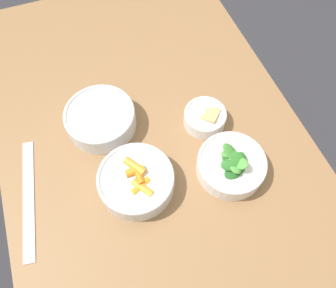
{
  "coord_description": "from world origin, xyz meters",
  "views": [
    {
      "loc": [
        -0.47,
        0.12,
        1.54
      ],
      "look_at": [
        -0.07,
        -0.03,
        0.77
      ],
      "focal_mm": 35.0,
      "sensor_mm": 36.0,
      "label": 1
    }
  ],
  "objects": [
    {
      "name": "ground_plane",
      "position": [
        0.0,
        0.0,
        0.0
      ],
      "size": [
        10.0,
        10.0,
        0.0
      ],
      "primitive_type": "plane",
      "color": "#2D2D33"
    },
    {
      "name": "dining_table",
      "position": [
        0.0,
        0.0,
        0.64
      ],
      "size": [
        1.33,
        0.84,
        0.74
      ],
      "color": "olive",
      "rests_on": "ground_plane"
    },
    {
      "name": "bowl_carrots",
      "position": [
        -0.15,
        0.08,
        0.78
      ],
      "size": [
        0.19,
        0.19,
        0.07
      ],
      "color": "silver",
      "rests_on": "dining_table"
    },
    {
      "name": "bowl_greens",
      "position": [
        -0.19,
        -0.16,
        0.78
      ],
      "size": [
        0.18,
        0.18,
        0.09
      ],
      "color": "white",
      "rests_on": "dining_table"
    },
    {
      "name": "bowl_beans_hotdog",
      "position": [
        0.07,
        0.12,
        0.77
      ],
      "size": [
        0.2,
        0.2,
        0.06
      ],
      "color": "silver",
      "rests_on": "dining_table"
    },
    {
      "name": "bowl_cookies",
      "position": [
        -0.03,
        -0.16,
        0.77
      ],
      "size": [
        0.12,
        0.12,
        0.05
      ],
      "color": "white",
      "rests_on": "dining_table"
    },
    {
      "name": "ruler",
      "position": [
        -0.08,
        0.35,
        0.75
      ],
      "size": [
        0.33,
        0.07,
        0.0
      ],
      "color": "#EFB7C6",
      "rests_on": "dining_table"
    }
  ]
}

